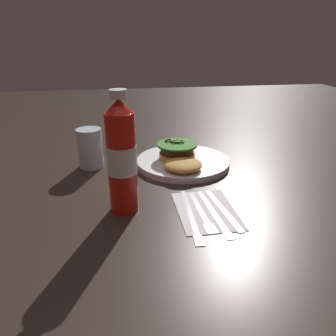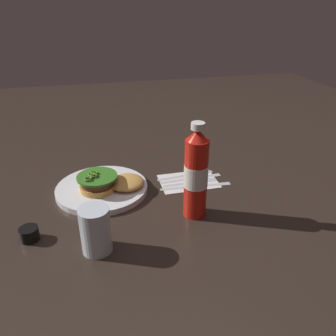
{
  "view_description": "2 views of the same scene",
  "coord_description": "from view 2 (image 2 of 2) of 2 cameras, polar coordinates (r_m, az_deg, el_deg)",
  "views": [
    {
      "loc": [
        0.85,
        -0.1,
        0.36
      ],
      "look_at": [
        0.16,
        0.01,
        0.07
      ],
      "focal_mm": 34.06,
      "sensor_mm": 36.0,
      "label": 1
    },
    {
      "loc": [
        -0.03,
        -0.84,
        0.54
      ],
      "look_at": [
        0.19,
        0.06,
        0.07
      ],
      "focal_mm": 36.76,
      "sensor_mm": 36.0,
      "label": 2
    }
  ],
  "objects": [
    {
      "name": "condiment_cup",
      "position": [
        0.92,
        -22.02,
        -10.09
      ],
      "size": [
        0.05,
        0.05,
        0.03
      ],
      "primitive_type": "cylinder",
      "color": "black",
      "rests_on": "ground_plane"
    },
    {
      "name": "fork_utensil",
      "position": [
        1.1,
        4.51,
        -2.21
      ],
      "size": [
        0.18,
        0.02,
        0.0
      ],
      "color": "silver",
      "rests_on": "napkin"
    },
    {
      "name": "steak_knife",
      "position": [
        1.08,
        5.42,
        -2.83
      ],
      "size": [
        0.22,
        0.03,
        0.0
      ],
      "color": "silver",
      "rests_on": "napkin"
    },
    {
      "name": "ground_plane",
      "position": [
        1.0,
        -9.67,
        -6.03
      ],
      "size": [
        3.0,
        3.0,
        0.0
      ],
      "primitive_type": "plane",
      "color": "#2D231C"
    },
    {
      "name": "spoon_utensil",
      "position": [
        1.15,
        4.24,
        -0.88
      ],
      "size": [
        0.2,
        0.04,
        0.0
      ],
      "color": "silver",
      "rests_on": "napkin"
    },
    {
      "name": "napkin",
      "position": [
        1.11,
        3.41,
        -2.17
      ],
      "size": [
        0.18,
        0.13,
        0.0
      ],
      "primitive_type": "cube",
      "rotation": [
        0.0,
        0.0,
        0.0
      ],
      "color": "white",
      "rests_on": "ground_plane"
    },
    {
      "name": "burger_sandwich",
      "position": [
        1.04,
        -9.85,
        -2.36
      ],
      "size": [
        0.2,
        0.12,
        0.05
      ],
      "color": "gold",
      "rests_on": "dinner_plate"
    },
    {
      "name": "dinner_plate",
      "position": [
        1.07,
        -10.9,
        -3.39
      ],
      "size": [
        0.28,
        0.28,
        0.02
      ],
      "primitive_type": "cylinder",
      "color": "white",
      "rests_on": "ground_plane"
    },
    {
      "name": "butter_knife",
      "position": [
        1.12,
        4.48,
        -1.53
      ],
      "size": [
        0.2,
        0.03,
        0.0
      ],
      "color": "silver",
      "rests_on": "napkin"
    },
    {
      "name": "ketchup_bottle",
      "position": [
        0.89,
        4.65,
        -1.05
      ],
      "size": [
        0.06,
        0.06,
        0.26
      ],
      "color": "red",
      "rests_on": "ground_plane"
    },
    {
      "name": "water_glass",
      "position": [
        0.82,
        -11.91,
        -10.04
      ],
      "size": [
        0.07,
        0.07,
        0.11
      ],
      "primitive_type": "cylinder",
      "color": "silver",
      "rests_on": "ground_plane"
    }
  ]
}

